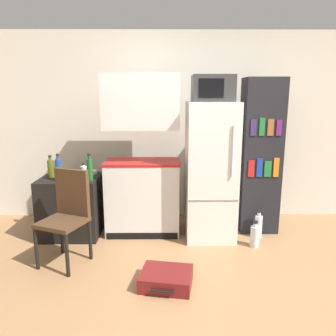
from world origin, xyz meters
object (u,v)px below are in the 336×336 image
at_px(bottle_milk_white, 84,171).
at_px(water_bottle_front, 258,226).
at_px(bottle_olive_oil, 51,168).
at_px(bottle_green_tall, 90,169).
at_px(bookshelf, 260,157).
at_px(chair, 68,209).
at_px(refrigerator, 210,171).
at_px(suitcase_large_flat, 166,279).
at_px(microwave, 213,88).
at_px(kitchen_hutch, 142,163).
at_px(water_bottle_middle, 255,236).
at_px(side_table, 72,206).
at_px(bowl, 91,172).
at_px(bottle_blue_soda, 58,169).

relative_size(bottle_milk_white, water_bottle_front, 0.45).
height_order(bottle_olive_oil, bottle_green_tall, bottle_green_tall).
bearing_deg(bookshelf, bottle_milk_white, -178.12).
distance_m(bottle_milk_white, chair, 0.75).
distance_m(refrigerator, suitcase_large_flat, 1.43).
height_order(refrigerator, bookshelf, bookshelf).
bearing_deg(microwave, bottle_milk_white, 176.66).
distance_m(kitchen_hutch, water_bottle_middle, 1.54).
xyz_separation_m(microwave, bottle_green_tall, (-1.39, -0.11, -0.89)).
height_order(side_table, bowl, bowl).
distance_m(bottle_olive_oil, water_bottle_middle, 2.49).
xyz_separation_m(side_table, chair, (0.16, -0.65, 0.19)).
distance_m(chair, water_bottle_middle, 2.04).
relative_size(bottle_blue_soda, bowl, 2.25).
relative_size(microwave, bottle_olive_oil, 1.76).
xyz_separation_m(refrigerator, bottle_olive_oil, (-1.89, 0.04, 0.03)).
height_order(microwave, chair, microwave).
height_order(kitchen_hutch, bottle_milk_white, kitchen_hutch).
distance_m(bottle_green_tall, chair, 0.61).
bearing_deg(water_bottle_front, bowl, 171.33).
bearing_deg(water_bottle_front, refrigerator, 170.82).
bearing_deg(bottle_milk_white, bottle_olive_oil, -173.63).
distance_m(refrigerator, bookshelf, 0.66).
relative_size(chair, water_bottle_middle, 3.11).
bearing_deg(microwave, refrigerator, 74.46).
distance_m(bottle_olive_oil, bottle_green_tall, 0.52).
distance_m(bottle_blue_soda, bottle_green_tall, 0.35).
distance_m(kitchen_hutch, bottle_milk_white, 0.71).
bearing_deg(side_table, bottle_blue_soda, -115.49).
height_order(side_table, bottle_olive_oil, bottle_olive_oil).
bearing_deg(bowl, water_bottle_front, -8.67).
bearing_deg(water_bottle_front, bottle_blue_soda, -179.11).
bearing_deg(side_table, kitchen_hutch, 4.41).
xyz_separation_m(bottle_green_tall, chair, (-0.12, -0.52, -0.30)).
xyz_separation_m(kitchen_hutch, bottle_blue_soda, (-0.93, -0.22, -0.03)).
height_order(bottle_blue_soda, bottle_green_tall, bottle_blue_soda).
distance_m(bookshelf, bottle_milk_white, 2.14).
distance_m(side_table, bookshelf, 2.36).
bearing_deg(refrigerator, bowl, 171.54).
distance_m(side_table, chair, 0.70).
xyz_separation_m(side_table, microwave, (1.66, -0.03, 1.38)).
relative_size(microwave, bowl, 3.31).
bearing_deg(bowl, side_table, -138.56).
bearing_deg(suitcase_large_flat, refrigerator, 74.61).
bearing_deg(bottle_milk_white, bottle_green_tall, -58.78).
xyz_separation_m(bottle_green_tall, suitcase_large_flat, (0.87, -1.00, -0.78)).
xyz_separation_m(microwave, water_bottle_front, (0.58, -0.09, -1.60)).
bearing_deg(water_bottle_front, bottle_olive_oil, 176.79).
height_order(bottle_blue_soda, water_bottle_middle, bottle_blue_soda).
distance_m(bookshelf, bottle_green_tall, 2.03).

